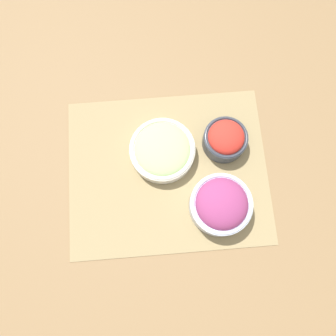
{
  "coord_description": "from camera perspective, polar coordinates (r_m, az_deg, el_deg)",
  "views": [
    {
      "loc": [
        0.02,
        0.2,
        0.84
      ],
      "look_at": [
        0.0,
        0.0,
        0.03
      ],
      "focal_mm": 35.0,
      "sensor_mm": 36.0,
      "label": 1
    }
  ],
  "objects": [
    {
      "name": "ground_plane",
      "position": [
        0.87,
        0.0,
        -0.53
      ],
      "size": [
        3.0,
        3.0,
        0.0
      ],
      "primitive_type": "plane",
      "color": "olive"
    },
    {
      "name": "placemat",
      "position": [
        0.86,
        0.0,
        -0.5
      ],
      "size": [
        0.52,
        0.42,
        0.0
      ],
      "color": "#937F56",
      "rests_on": "ground_plane"
    },
    {
      "name": "cucumber_bowl",
      "position": [
        0.85,
        -0.98,
        3.16
      ],
      "size": [
        0.17,
        0.17,
        0.05
      ],
      "color": "silver",
      "rests_on": "placemat"
    },
    {
      "name": "tomato_bowl",
      "position": [
        0.86,
        9.94,
        5.02
      ],
      "size": [
        0.11,
        0.11,
        0.07
      ],
      "color": "#333842",
      "rests_on": "placemat"
    },
    {
      "name": "onion_bowl",
      "position": [
        0.81,
        9.19,
        -6.3
      ],
      "size": [
        0.15,
        0.15,
        0.09
      ],
      "color": "silver",
      "rests_on": "placemat"
    }
  ]
}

